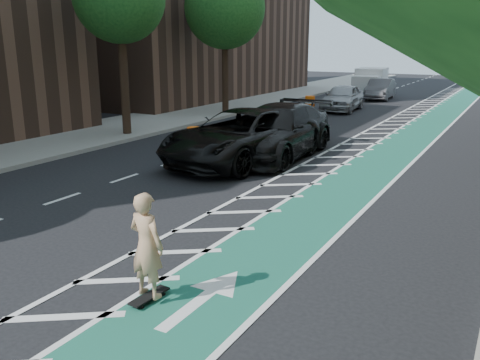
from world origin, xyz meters
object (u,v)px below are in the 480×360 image
Objects in this scene: skateboarder at (147,245)px; barrel_a at (194,139)px; suv_near at (242,136)px; suv_far at (277,131)px.

barrel_a is (-6.10, 10.16, -0.55)m from skateboarder.
barrel_a is at bearing -55.34° from skateboarder.
suv_near is 7.45× the size of barrel_a.
suv_far is 3.34m from barrel_a.
suv_far is at bearing 74.26° from suv_near.
skateboarder is 1.98× the size of barrel_a.
suv_near reaches higher than barrel_a.
skateboarder is at bearing -59.02° from barrel_a.
barrel_a is (-3.26, -0.51, -0.50)m from suv_far.
suv_far is at bearing 8.87° from barrel_a.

